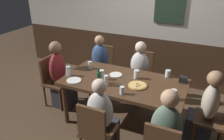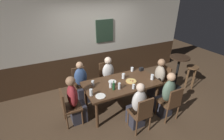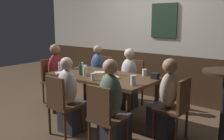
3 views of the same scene
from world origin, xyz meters
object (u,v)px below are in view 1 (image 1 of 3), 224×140
Objects in this scene: highball_clear at (69,72)px; chair_mid_near at (96,130)px; chair_mid_far at (141,72)px; person_mid_far at (138,77)px; chair_head_east at (217,117)px; beer_bottle_green at (99,77)px; person_left_far at (99,69)px; pint_glass_amber at (122,91)px; condiment_caddy at (183,80)px; person_mid_near at (102,124)px; plate_white_small at (116,75)px; tumbler_short at (168,74)px; beer_glass_half at (173,95)px; chair_head_west at (53,79)px; person_head_east at (204,115)px; chair_left_far at (103,65)px; pint_glass_stout at (136,75)px; plate_white_large at (74,80)px; tumbler_water at (106,81)px; pizza at (138,85)px; dining_table at (124,85)px; person_head_west at (61,80)px; beer_glass_tall at (90,65)px.

chair_mid_near is at bearing -39.43° from highball_clear.
chair_mid_far is 0.78× the size of person_mid_far.
chair_head_east is at bearing -33.81° from chair_mid_far.
person_left_far is at bearing 118.02° from beer_bottle_green.
condiment_caddy is at bearing 44.58° from pint_glass_amber.
person_mid_near is 5.74× the size of plate_white_small.
highball_clear is (-0.85, -1.08, 0.31)m from chair_mid_far.
beer_glass_half is at bearing -72.32° from tumbler_short.
beer_bottle_green is 0.36m from plate_white_small.
highball_clear reaches higher than chair_head_west.
person_mid_far is at bearing 148.07° from person_head_east.
tumbler_short is at bearing -19.33° from chair_left_far.
person_mid_near is at bearing -151.32° from chair_head_east.
pint_glass_stout is at bearing -37.84° from chair_left_far.
person_head_east is 1.89m from plate_white_large.
person_mid_far is 0.67m from pint_glass_stout.
person_head_east is 1.53m from beer_bottle_green.
beer_bottle_green reaches higher than beer_glass_half.
person_mid_far is 8.32× the size of pint_glass_stout.
tumbler_water is 0.71× the size of plate_white_large.
chair_mid_far is at bearing 104.02° from pizza.
person_head_east is (1.17, -0.89, -0.01)m from chair_mid_far.
chair_head_east is 1.68m from beer_bottle_green.
tumbler_short reaches higher than pint_glass_amber.
chair_head_west is (-1.33, -0.89, 0.00)m from chair_mid_far.
tumbler_short is at bearing 66.51° from chair_mid_near.
highball_clear is (-2.01, -0.19, 0.33)m from person_head_east.
chair_head_east is at bearing 28.68° from person_mid_near.
pizza is (0.24, 0.66, 0.28)m from person_mid_near.
pint_glass_amber is at bearing -49.69° from person_left_far.
person_left_far is at bearing 137.86° from dining_table.
person_head_west is 10.70× the size of tumbler_short.
condiment_caddy is (0.69, 0.68, -0.00)m from pint_glass_amber.
chair_head_west is at bearing -164.99° from beer_glass_tall.
dining_table is at bearing 108.14° from pint_glass_amber.
chair_mid_near is at bearing -33.81° from chair_head_west.
person_head_east is 4.20× the size of pizza.
beer_glass_half is 1.49m from beer_glass_tall.
chair_head_west is 1.51m from pint_glass_stout.
chair_mid_near is 1.49m from condiment_caddy.
beer_glass_tall is at bearing 174.99° from chair_head_east.
pizza is 2.47× the size of pint_glass_amber.
chair_head_east is at bearing -28.23° from tumbler_short.
dining_table is 1.18m from person_head_east.
condiment_caddy is at bearing 5.71° from beer_glass_tall.
dining_table is at bearing 164.70° from pizza.
highball_clear is at bearing 140.57° from chair_mid_near.
tumbler_water reaches higher than beer_glass_half.
beer_glass_half reaches higher than plate_white_small.
person_left_far is at bearing 166.95° from tumbler_short.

